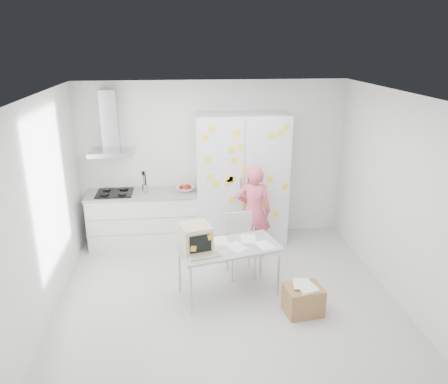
{
  "coord_description": "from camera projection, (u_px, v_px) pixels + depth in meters",
  "views": [
    {
      "loc": [
        -0.58,
        -5.21,
        3.31
      ],
      "look_at": [
        0.05,
        0.66,
        1.25
      ],
      "focal_mm": 35.0,
      "sensor_mm": 36.0,
      "label": 1
    }
  ],
  "objects": [
    {
      "name": "chair",
      "position": [
        240.0,
        240.0,
        6.4
      ],
      "size": [
        0.46,
        0.46,
        0.93
      ],
      "rotation": [
        0.0,
        0.0,
        0.1
      ],
      "color": "silver",
      "rests_on": "ground"
    },
    {
      "name": "counter_run",
      "position": [
        144.0,
        218.0,
        7.36
      ],
      "size": [
        1.84,
        0.63,
        1.28
      ],
      "color": "white",
      "rests_on": "ground"
    },
    {
      "name": "desk",
      "position": [
        208.0,
        242.0,
        5.69
      ],
      "size": [
        1.46,
        0.98,
        1.06
      ],
      "rotation": [
        0.0,
        0.0,
        0.25
      ],
      "color": "#A0A7AA",
      "rests_on": "ground"
    },
    {
      "name": "person",
      "position": [
        254.0,
        211.0,
        6.88
      ],
      "size": [
        0.61,
        0.46,
        1.5
      ],
      "primitive_type": "imported",
      "rotation": [
        0.0,
        0.0,
        2.94
      ],
      "color": "#DF566E",
      "rests_on": "ground"
    },
    {
      "name": "cardboard_box",
      "position": [
        303.0,
        299.0,
        5.54
      ],
      "size": [
        0.5,
        0.42,
        0.4
      ],
      "rotation": [
        0.0,
        0.0,
        0.12
      ],
      "color": "#A07545",
      "rests_on": "ground"
    },
    {
      "name": "floor",
      "position": [
        226.0,
        293.0,
        6.04
      ],
      "size": [
        4.5,
        4.0,
        0.02
      ],
      "primitive_type": "cube",
      "color": "silver",
      "rests_on": "ground"
    },
    {
      "name": "ceiling",
      "position": [
        226.0,
        94.0,
        5.15
      ],
      "size": [
        4.5,
        4.0,
        0.02
      ],
      "primitive_type": "cube",
      "color": "white",
      "rests_on": "walls"
    },
    {
      "name": "tall_cabinet",
      "position": [
        241.0,
        179.0,
        7.29
      ],
      "size": [
        1.5,
        0.68,
        2.2
      ],
      "color": "silver",
      "rests_on": "ground"
    },
    {
      "name": "range_hood",
      "position": [
        110.0,
        129.0,
        6.95
      ],
      "size": [
        0.7,
        0.48,
        1.01
      ],
      "color": "silver",
      "rests_on": "walls"
    },
    {
      "name": "walls",
      "position": [
        220.0,
        184.0,
        6.27
      ],
      "size": [
        4.52,
        4.01,
        2.7
      ],
      "color": "white",
      "rests_on": "ground"
    }
  ]
}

